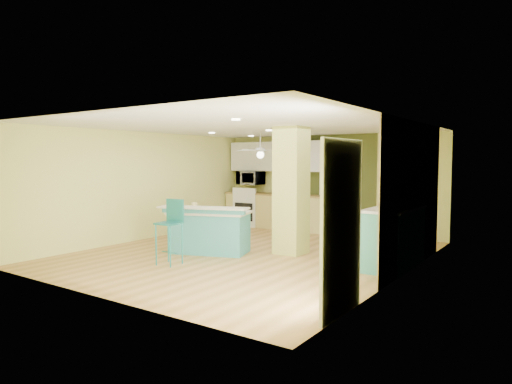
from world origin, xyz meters
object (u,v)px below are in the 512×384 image
at_px(canister, 194,207).
at_px(side_counter, 394,237).
at_px(fruit_bowl, 302,194).
at_px(peninsula, 210,231).
at_px(bar_stool, 172,221).

bearing_deg(canister, side_counter, 14.47).
bearing_deg(fruit_bowl, canister, -97.80).
distance_m(peninsula, fruit_bowl, 3.53).
bearing_deg(fruit_bowl, bar_stool, -90.89).
relative_size(peninsula, side_counter, 1.18).
relative_size(bar_stool, canister, 7.09).
height_order(bar_stool, canister, bar_stool).
relative_size(side_counter, canister, 9.88).
relative_size(fruit_bowl, canister, 1.84).
distance_m(peninsula, side_counter, 3.54).
bearing_deg(bar_stool, side_counter, 26.57).
distance_m(side_counter, fruit_bowl, 4.19).
bearing_deg(peninsula, side_counter, -4.79).
bearing_deg(bar_stool, peninsula, 90.05).
relative_size(bar_stool, side_counter, 0.72).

